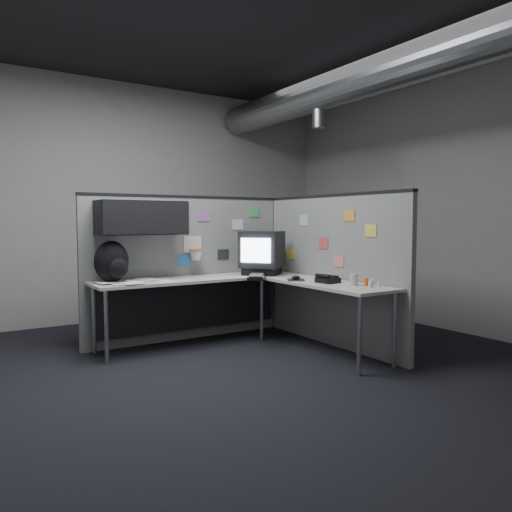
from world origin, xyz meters
TOP-DOWN VIEW (x-y plane):
  - room at (0.56, 0.00)m, footprint 5.62×5.62m
  - partition_back at (-0.25, 1.23)m, footprint 2.44×0.42m
  - partition_right at (1.10, 0.22)m, footprint 0.07×2.23m
  - desk at (0.15, 0.70)m, footprint 2.31×2.11m
  - monitor at (0.65, 0.89)m, footprint 0.61×0.61m
  - keyboard at (0.39, 0.60)m, footprint 0.43×0.49m
  - mouse at (0.63, 0.23)m, footprint 0.27×0.28m
  - phone at (0.76, -0.12)m, footprint 0.20×0.21m
  - bottles at (0.91, -0.57)m, footprint 0.12×0.16m
  - cup at (0.84, -0.42)m, footprint 0.10×0.10m
  - papers at (-0.84, 0.95)m, footprint 0.76×0.51m
  - backpack at (-1.03, 1.04)m, footprint 0.37×0.35m

SIDE VIEW (x-z plane):
  - desk at x=0.15m, z-range 0.25..0.98m
  - papers at x=-0.84m, z-range 0.73..0.75m
  - mouse at x=0.63m, z-range 0.72..0.77m
  - keyboard at x=0.39m, z-range 0.73..0.77m
  - bottles at x=0.91m, z-range 0.72..0.80m
  - phone at x=0.76m, z-range 0.72..0.81m
  - cup at x=0.84m, z-range 0.73..0.84m
  - partition_right at x=1.10m, z-range 0.00..1.63m
  - backpack at x=-1.03m, z-range 0.72..1.14m
  - monitor at x=0.65m, z-range 0.74..1.23m
  - partition_back at x=-0.25m, z-range 0.18..1.81m
  - room at x=0.56m, z-range 0.49..3.71m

